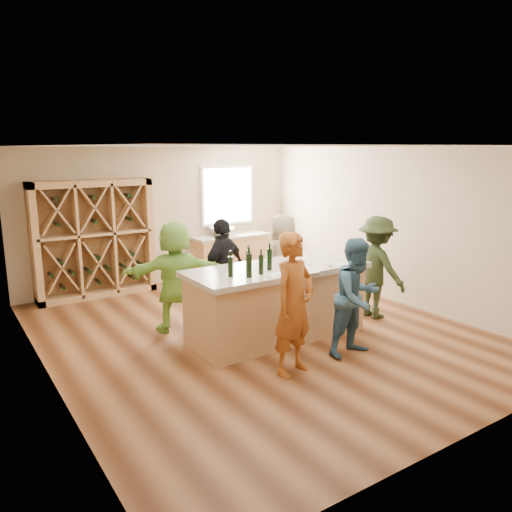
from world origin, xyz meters
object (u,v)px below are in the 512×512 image
sink (222,231)px  person_near_left (294,304)px  wine_bottle_d (261,264)px  person_server (376,267)px  person_near_right (357,297)px  person_far_mid (224,270)px  wine_bottle_e (270,260)px  wine_rack (94,239)px  wine_bottle_a (230,267)px  person_far_right (283,261)px  person_far_left (176,276)px  wine_bottle_c (249,262)px  tasting_counter_base (277,304)px  wine_bottle_b (249,265)px

sink → person_near_left: (-1.60, -4.60, -0.12)m
wine_bottle_d → person_server: bearing=1.9°
person_server → wine_bottle_d: bearing=89.8°
person_near_right → person_far_mid: person_far_mid is taller
wine_bottle_d → wine_bottle_e: size_ratio=0.90×
wine_bottle_e → person_server: bearing=-1.4°
wine_rack → wine_bottle_a: wine_rack is taller
sink → person_far_mid: bearing=-119.1°
wine_bottle_d → person_near_left: size_ratio=0.15×
person_far_right → person_far_left: bearing=-7.1°
wine_bottle_c → person_near_right: person_near_right is taller
wine_rack → person_far_right: wine_rack is taller
wine_bottle_a → person_far_mid: person_far_mid is taller
tasting_counter_base → wine_bottle_d: bearing=-152.2°
wine_bottle_c → wine_bottle_e: wine_bottle_c is taller
wine_rack → person_near_left: wine_rack is taller
wine_bottle_b → person_far_mid: (0.41, 1.41, -0.41)m
wine_bottle_b → person_far_right: bearing=41.2°
sink → wine_bottle_c: (-1.62, -3.60, 0.23)m
wine_bottle_b → person_server: person_server is taller
wine_bottle_e → person_far_right: (1.13, 1.20, -0.40)m
wine_bottle_d → person_far_right: 1.94m
sink → person_server: person_server is taller
sink → wine_bottle_d: 4.03m
wine_bottle_c → sink: bearing=65.8°
wine_rack → person_far_mid: bearing=-60.9°
wine_bottle_a → person_server: size_ratio=0.16×
wine_bottle_c → person_near_right: size_ratio=0.20×
tasting_counter_base → wine_bottle_a: wine_bottle_a is taller
wine_bottle_e → person_far_mid: size_ratio=0.18×
sink → person_far_right: bearing=-93.4°
tasting_counter_base → wine_bottle_d: (-0.44, -0.23, 0.71)m
person_far_left → sink: bearing=-116.1°
person_server → wine_bottle_b: bearing=90.9°
person_near_left → wine_bottle_e: bearing=56.6°
wine_bottle_b → wine_bottle_d: 0.24m
wine_bottle_d → wine_bottle_c: bearing=130.0°
tasting_counter_base → person_near_left: person_near_left is taller
wine_rack → person_far_left: wine_rack is taller
wine_rack → sink: size_ratio=4.06×
sink → wine_bottle_b: 4.18m
wine_bottle_b → person_far_right: person_far_right is taller
wine_rack → person_near_left: bearing=-76.7°
person_far_left → wine_bottle_c: bearing=131.4°
sink → tasting_counter_base: bearing=-106.8°
wine_bottle_b → person_near_right: (1.20, -0.82, -0.43)m
wine_bottle_b → person_far_mid: 1.52m
sink → person_far_right: person_far_right is taller
person_near_left → tasting_counter_base: bearing=48.6°
person_server → wine_bottle_e: bearing=86.4°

